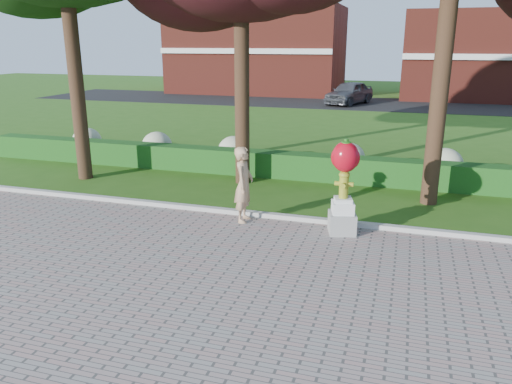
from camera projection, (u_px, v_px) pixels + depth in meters
ground at (242, 272)px, 9.53m from camera, size 100.00×100.00×0.00m
curb at (281, 217)px, 12.26m from camera, size 40.00×0.18×0.15m
lawn_hedge at (312, 167)px, 15.82m from camera, size 24.00×0.70×0.80m
hydrangea_row at (335, 157)px, 16.53m from camera, size 20.10×1.10×0.99m
street at (369, 104)px, 35.15m from camera, size 50.00×8.00×0.02m
building_left at (258, 50)px, 42.44m from camera, size 14.00×8.00×7.00m
building_right at (487, 56)px, 37.47m from camera, size 12.00×8.00×6.40m
hydrant_sculpture at (344, 184)px, 11.04m from camera, size 0.72×0.72×2.17m
woman at (244, 184)px, 11.87m from camera, size 0.48×0.69×1.83m
parked_car at (349, 93)px, 34.57m from camera, size 3.31×4.99×1.58m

